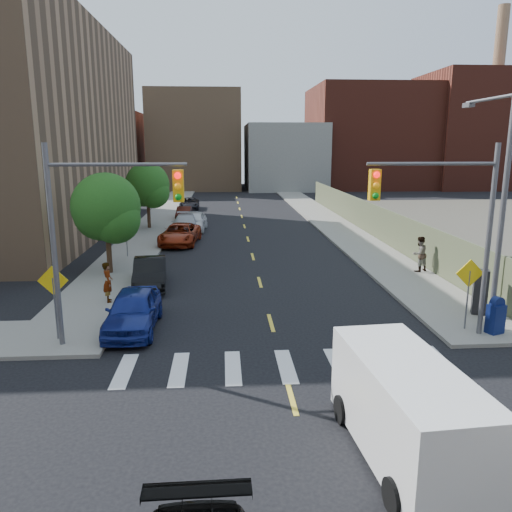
{
  "coord_description": "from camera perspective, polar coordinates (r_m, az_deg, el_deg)",
  "views": [
    {
      "loc": [
        -1.85,
        -10.7,
        6.94
      ],
      "look_at": [
        -0.38,
        11.28,
        2.0
      ],
      "focal_mm": 35.0,
      "sensor_mm": 36.0,
      "label": 1
    }
  ],
  "objects": [
    {
      "name": "ground",
      "position": [
        12.88,
        5.35,
        -20.01
      ],
      "size": [
        160.0,
        160.0,
        0.0
      ],
      "primitive_type": "plane",
      "color": "black",
      "rests_on": "ground"
    },
    {
      "name": "sidewalk_nw",
      "position": [
        52.98,
        -10.23,
        4.99
      ],
      "size": [
        3.5,
        73.0,
        0.15
      ],
      "primitive_type": "cube",
      "color": "gray",
      "rests_on": "ground"
    },
    {
      "name": "sidewalk_ne",
      "position": [
        53.51,
        6.56,
        5.19
      ],
      "size": [
        3.5,
        73.0,
        0.15
      ],
      "primitive_type": "cube",
      "color": "gray",
      "rests_on": "ground"
    },
    {
      "name": "fence_north",
      "position": [
        40.75,
        12.56,
        4.31
      ],
      "size": [
        0.12,
        44.0,
        2.5
      ],
      "primitive_type": "cube",
      "color": "#606849",
      "rests_on": "ground"
    },
    {
      "name": "bg_bldg_west",
      "position": [
        83.18,
        -18.22,
        11.38
      ],
      "size": [
        14.0,
        18.0,
        12.0
      ],
      "primitive_type": "cube",
      "color": "#592319",
      "rests_on": "ground"
    },
    {
      "name": "bg_bldg_midwest",
      "position": [
        82.8,
        -6.88,
        12.94
      ],
      "size": [
        14.0,
        16.0,
        15.0
      ],
      "primitive_type": "cube",
      "color": "#8C6B4C",
      "rests_on": "ground"
    },
    {
      "name": "bg_bldg_center",
      "position": [
        81.32,
        3.19,
        11.25
      ],
      "size": [
        12.0,
        16.0,
        10.0
      ],
      "primitive_type": "cube",
      "color": "gray",
      "rests_on": "ground"
    },
    {
      "name": "bg_bldg_east",
      "position": [
        86.07,
        12.59,
        13.05
      ],
      "size": [
        18.0,
        18.0,
        16.0
      ],
      "primitive_type": "cube",
      "color": "#592319",
      "rests_on": "ground"
    },
    {
      "name": "bg_bldg_fareast",
      "position": [
        90.02,
        23.07,
        12.97
      ],
      "size": [
        14.0,
        16.0,
        18.0
      ],
      "primitive_type": "cube",
      "color": "#592319",
      "rests_on": "ground"
    },
    {
      "name": "smokestack",
      "position": [
        92.11,
        25.65,
        15.84
      ],
      "size": [
        1.8,
        1.8,
        28.0
      ],
      "primitive_type": "cylinder",
      "color": "#8C6B4C",
      "rests_on": "ground"
    },
    {
      "name": "signal_nw",
      "position": [
        17.37,
        -17.62,
        4.07
      ],
      "size": [
        4.59,
        0.3,
        7.0
      ],
      "color": "#59595E",
      "rests_on": "ground"
    },
    {
      "name": "signal_ne",
      "position": [
        18.6,
        21.18,
        4.34
      ],
      "size": [
        4.59,
        0.3,
        7.0
      ],
      "color": "#59595E",
      "rests_on": "ground"
    },
    {
      "name": "streetlight_ne",
      "position": [
        20.33,
        25.98,
        6.52
      ],
      "size": [
        0.25,
        3.7,
        9.0
      ],
      "color": "#59595E",
      "rests_on": "ground"
    },
    {
      "name": "warn_sign_nw",
      "position": [
        18.86,
        -22.12,
        -3.52
      ],
      "size": [
        1.06,
        0.06,
        2.83
      ],
      "color": "#59595E",
      "rests_on": "ground"
    },
    {
      "name": "warn_sign_ne",
      "position": [
        20.05,
        23.16,
        -2.68
      ],
      "size": [
        1.06,
        0.06,
        2.83
      ],
      "color": "#59595E",
      "rests_on": "ground"
    },
    {
      "name": "warn_sign_midwest",
      "position": [
        31.66,
        -14.64,
        3.24
      ],
      "size": [
        1.06,
        0.06,
        2.83
      ],
      "color": "#59595E",
      "rests_on": "ground"
    },
    {
      "name": "tree_west_near",
      "position": [
        27.66,
        -16.72,
        4.92
      ],
      "size": [
        3.66,
        3.64,
        5.52
      ],
      "color": "#332114",
      "rests_on": "ground"
    },
    {
      "name": "tree_west_far",
      "position": [
        42.34,
        -12.29,
        7.66
      ],
      "size": [
        3.66,
        3.64,
        5.52
      ],
      "color": "#332114",
      "rests_on": "ground"
    },
    {
      "name": "parked_car_blue",
      "position": [
        19.64,
        -13.85,
        -6.03
      ],
      "size": [
        1.85,
        4.56,
        1.55
      ],
      "primitive_type": "imported",
      "rotation": [
        0.0,
        0.0,
        -0.0
      ],
      "color": "navy",
      "rests_on": "ground"
    },
    {
      "name": "parked_car_black",
      "position": [
        25.27,
        -12.02,
        -1.89
      ],
      "size": [
        1.95,
        4.5,
        1.44
      ],
      "primitive_type": "imported",
      "rotation": [
        0.0,
        0.0,
        0.1
      ],
      "color": "black",
      "rests_on": "ground"
    },
    {
      "name": "parked_car_red",
      "position": [
        35.74,
        -8.69,
        2.49
      ],
      "size": [
        2.95,
        5.49,
        1.46
      ],
      "primitive_type": "imported",
      "rotation": [
        0.0,
        0.0,
        -0.1
      ],
      "color": "maroon",
      "rests_on": "ground"
    },
    {
      "name": "parked_car_silver",
      "position": [
        40.26,
        -8.09,
        3.65
      ],
      "size": [
        2.17,
        5.12,
        1.48
      ],
      "primitive_type": "imported",
      "rotation": [
        0.0,
        0.0,
        -0.02
      ],
      "color": "#A6A9AE",
      "rests_on": "ground"
    },
    {
      "name": "parked_car_white",
      "position": [
        41.28,
        -7.07,
        3.98
      ],
      "size": [
        2.17,
        4.77,
        1.59
      ],
      "primitive_type": "imported",
      "rotation": [
        0.0,
        0.0,
        -0.07
      ],
      "color": "silver",
      "rests_on": "ground"
    },
    {
      "name": "parked_car_maroon",
      "position": [
        47.52,
        -8.23,
        4.86
      ],
      "size": [
        1.39,
        3.74,
        1.22
      ],
      "primitive_type": "imported",
      "rotation": [
        0.0,
        0.0,
        -0.03
      ],
      "color": "#38120B",
      "rests_on": "ground"
    },
    {
      "name": "parked_car_grey",
      "position": [
        55.3,
        -7.63,
        5.97
      ],
      "size": [
        2.14,
        4.5,
        1.24
      ],
      "primitive_type": "imported",
      "rotation": [
        0.0,
        0.0,
        0.02
      ],
      "color": "black",
      "rests_on": "ground"
    },
    {
      "name": "cargo_van",
      "position": [
        12.18,
        16.48,
        -16.06
      ],
      "size": [
        2.38,
        5.1,
        2.27
      ],
      "rotation": [
        0.0,
        0.0,
        0.08
      ],
      "color": "white",
      "rests_on": "ground"
    },
    {
      "name": "mailbox",
      "position": [
        20.36,
        25.72,
        -6.13
      ],
      "size": [
        0.69,
        0.61,
        1.39
      ],
      "rotation": [
        0.0,
        0.0,
        0.37
      ],
      "color": "#0E1A52",
      "rests_on": "sidewalk_ne"
    },
    {
      "name": "payphone",
      "position": [
        22.28,
        24.24,
        -3.77
      ],
      "size": [
        0.67,
        0.62,
        1.85
      ],
      "primitive_type": "cube",
      "rotation": [
        0.0,
        0.0,
        -0.36
      ],
      "color": "black",
      "rests_on": "sidewalk_ne"
    },
    {
      "name": "pedestrian_west",
      "position": [
        22.84,
        -16.57,
        -2.87
      ],
      "size": [
        0.59,
        0.74,
        1.78
      ],
      "primitive_type": "imported",
      "rotation": [
        0.0,
        0.0,
        1.85
      ],
      "color": "gray",
      "rests_on": "sidewalk_nw"
    },
    {
      "name": "pedestrian_east",
      "position": [
        28.51,
        18.18,
        0.21
      ],
      "size": [
        1.15,
        1.05,
        1.93
      ],
      "primitive_type": "imported",
      "rotation": [
        0.0,
        0.0,
        3.56
      ],
      "color": "gray",
      "rests_on": "sidewalk_ne"
    }
  ]
}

